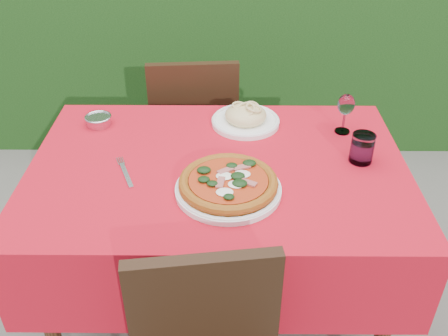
{
  "coord_description": "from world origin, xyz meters",
  "views": [
    {
      "loc": [
        0.03,
        -1.38,
        1.67
      ],
      "look_at": [
        0.02,
        -0.05,
        0.77
      ],
      "focal_mm": 40.0,
      "sensor_mm": 36.0,
      "label": 1
    }
  ],
  "objects_px": {
    "pizza_plate": "(228,185)",
    "wine_glass": "(346,106)",
    "steel_ramekin": "(99,121)",
    "pasta_plate": "(246,118)",
    "fork": "(126,175)",
    "water_glass": "(362,149)",
    "chair_far": "(195,129)"
  },
  "relations": [
    {
      "from": "pasta_plate",
      "to": "water_glass",
      "type": "bearing_deg",
      "value": -33.88
    },
    {
      "from": "wine_glass",
      "to": "pizza_plate",
      "type": "bearing_deg",
      "value": -138.48
    },
    {
      "from": "chair_far",
      "to": "fork",
      "type": "relative_size",
      "value": 4.39
    },
    {
      "from": "wine_glass",
      "to": "chair_far",
      "type": "bearing_deg",
      "value": 142.03
    },
    {
      "from": "chair_far",
      "to": "water_glass",
      "type": "xyz_separation_m",
      "value": [
        0.6,
        -0.65,
        0.3
      ]
    },
    {
      "from": "pizza_plate",
      "to": "steel_ramekin",
      "type": "distance_m",
      "value": 0.64
    },
    {
      "from": "water_glass",
      "to": "steel_ramekin",
      "type": "distance_m",
      "value": 0.96
    },
    {
      "from": "wine_glass",
      "to": "fork",
      "type": "bearing_deg",
      "value": -158.97
    },
    {
      "from": "pasta_plate",
      "to": "fork",
      "type": "bearing_deg",
      "value": -138.63
    },
    {
      "from": "water_glass",
      "to": "wine_glass",
      "type": "bearing_deg",
      "value": 96.76
    },
    {
      "from": "pasta_plate",
      "to": "steel_ramekin",
      "type": "bearing_deg",
      "value": -178.62
    },
    {
      "from": "pizza_plate",
      "to": "steel_ramekin",
      "type": "relative_size",
      "value": 3.8
    },
    {
      "from": "pizza_plate",
      "to": "wine_glass",
      "type": "relative_size",
      "value": 2.29
    },
    {
      "from": "wine_glass",
      "to": "steel_ramekin",
      "type": "bearing_deg",
      "value": 177.14
    },
    {
      "from": "chair_far",
      "to": "water_glass",
      "type": "height_order",
      "value": "chair_far"
    },
    {
      "from": "pizza_plate",
      "to": "pasta_plate",
      "type": "height_order",
      "value": "pasta_plate"
    },
    {
      "from": "chair_far",
      "to": "pasta_plate",
      "type": "distance_m",
      "value": 0.53
    },
    {
      "from": "chair_far",
      "to": "fork",
      "type": "bearing_deg",
      "value": 72.54
    },
    {
      "from": "pasta_plate",
      "to": "water_glass",
      "type": "distance_m",
      "value": 0.46
    },
    {
      "from": "fork",
      "to": "wine_glass",
      "type": "bearing_deg",
      "value": -1.01
    },
    {
      "from": "wine_glass",
      "to": "water_glass",
      "type": "bearing_deg",
      "value": -83.24
    },
    {
      "from": "pizza_plate",
      "to": "wine_glass",
      "type": "distance_m",
      "value": 0.57
    },
    {
      "from": "pizza_plate",
      "to": "fork",
      "type": "xyz_separation_m",
      "value": [
        -0.33,
        0.08,
        -0.03
      ]
    },
    {
      "from": "chair_far",
      "to": "steel_ramekin",
      "type": "bearing_deg",
      "value": 46.43
    },
    {
      "from": "pizza_plate",
      "to": "wine_glass",
      "type": "bearing_deg",
      "value": 41.52
    },
    {
      "from": "chair_far",
      "to": "wine_glass",
      "type": "bearing_deg",
      "value": 137.58
    },
    {
      "from": "water_glass",
      "to": "steel_ramekin",
      "type": "bearing_deg",
      "value": 165.5
    },
    {
      "from": "chair_far",
      "to": "wine_glass",
      "type": "height_order",
      "value": "wine_glass"
    },
    {
      "from": "pizza_plate",
      "to": "wine_glass",
      "type": "xyz_separation_m",
      "value": [
        0.42,
        0.37,
        0.08
      ]
    },
    {
      "from": "water_glass",
      "to": "fork",
      "type": "height_order",
      "value": "water_glass"
    },
    {
      "from": "fork",
      "to": "steel_ramekin",
      "type": "bearing_deg",
      "value": 93.49
    },
    {
      "from": "chair_far",
      "to": "pizza_plate",
      "type": "bearing_deg",
      "value": 96.38
    }
  ]
}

